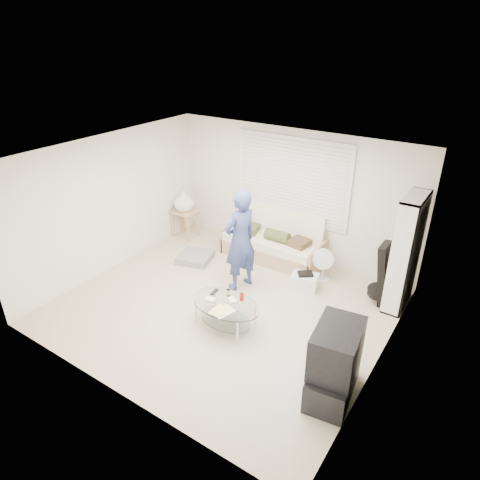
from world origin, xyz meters
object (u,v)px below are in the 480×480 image
Objects in this scene: futon_sofa at (273,243)px; bookshelf at (405,253)px; tv_unit at (335,363)px; coffee_table at (225,308)px.

futon_sofa is 1.05× the size of bookshelf.
tv_unit is at bearing -92.96° from bookshelf.
tv_unit reaches higher than futon_sofa.
coffee_table is at bearing 169.11° from tv_unit.
bookshelf is at bearing 45.77° from coffee_table.
tv_unit reaches higher than coffee_table.
futon_sofa is 2.33m from coffee_table.
bookshelf is 2.93m from coffee_table.
bookshelf is 1.63× the size of coffee_table.
bookshelf reaches higher than coffee_table.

